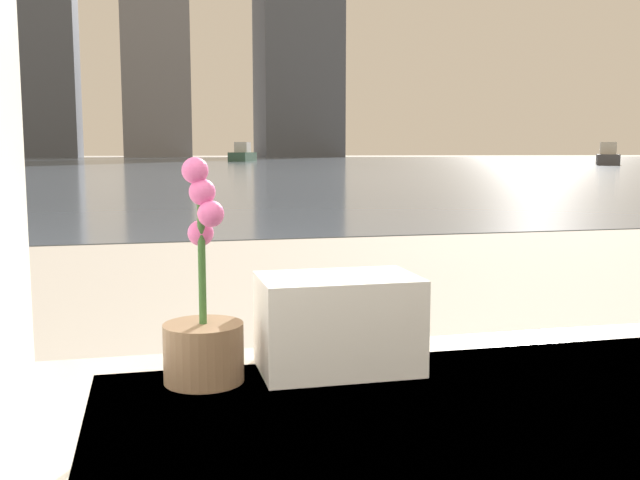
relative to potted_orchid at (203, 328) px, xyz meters
The scene contains 7 objects.
potted_orchid is the anchor object (origin of this frame).
towel_stack 0.23m from the potted_orchid, ahead, with size 0.26×0.17×0.16m.
harbor_water 61.21m from the potted_orchid, 89.53° to the left, with size 180.00×110.00×0.01m.
harbor_boat_0 66.00m from the potted_orchid, 82.67° to the left, with size 3.22×5.00×1.77m.
harbor_boat_1 51.85m from the potted_orchid, 54.03° to the left, with size 3.44×4.22×1.54m.
skyline_tower_2 118.52m from the potted_orchid, 89.34° to the left, with size 10.32×11.36×36.38m.
skyline_tower_3 122.24m from the potted_orchid, 78.29° to the left, with size 12.89×13.96×50.85m.
Camera 1 is at (-0.58, -0.33, 0.92)m, focal length 40.00 mm.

